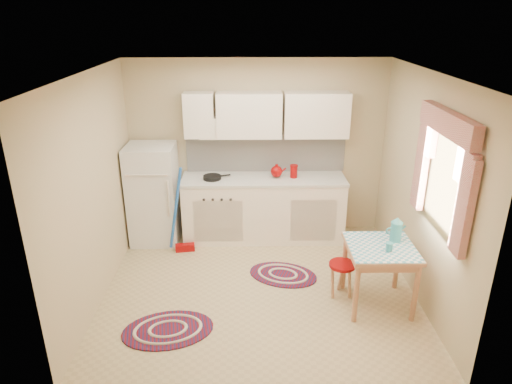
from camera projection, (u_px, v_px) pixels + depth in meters
room_shell at (273, 153)px, 5.08m from camera, size 3.64×3.60×2.52m
fridge at (154, 194)px, 6.33m from camera, size 0.65×0.60×1.40m
broom at (183, 211)px, 6.05m from camera, size 0.29×0.16×1.20m
base_cabinets at (263, 209)px, 6.50m from camera, size 2.25×0.60×0.88m
countertop at (264, 179)px, 6.33m from camera, size 2.27×0.62×0.04m
frying_pan at (212, 177)px, 6.25m from camera, size 0.32×0.32×0.05m
red_kettle at (276, 171)px, 6.29m from camera, size 0.23×0.22×0.18m
red_canister at (294, 172)px, 6.30m from camera, size 0.13×0.13×0.16m
table at (378, 276)px, 5.02m from camera, size 0.72×0.72×0.72m
stool at (341, 279)px, 5.22m from camera, size 0.36×0.36×0.42m
coffee_pot at (396, 229)px, 4.94m from camera, size 0.16×0.14×0.31m
mug at (389, 247)px, 4.78m from camera, size 0.09×0.09×0.10m
rug_center at (283, 275)px, 5.69m from camera, size 0.99×0.82×0.02m
rug_left at (168, 330)px, 4.71m from camera, size 1.04×0.79×0.02m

